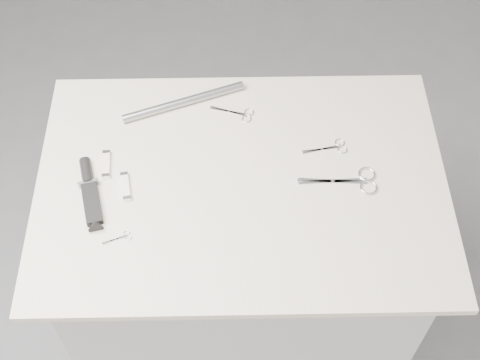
{
  "coord_description": "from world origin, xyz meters",
  "views": [
    {
      "loc": [
        -0.02,
        -0.94,
        2.24
      ],
      "look_at": [
        -0.0,
        0.0,
        0.92
      ],
      "focal_mm": 50.0,
      "sensor_mm": 36.0,
      "label": 1
    }
  ],
  "objects_px": {
    "sheathed_knife": "(89,189)",
    "pocket_knife_b": "(126,187)",
    "embroidery_scissors_a": "(332,148)",
    "metal_rail": "(184,102)",
    "pocket_knife_a": "(106,164)",
    "large_shears": "(355,181)",
    "tiny_scissors": "(121,238)",
    "embroidery_scissors_b": "(239,114)",
    "plinth": "(241,272)"
  },
  "relations": [
    {
      "from": "embroidery_scissors_b",
      "to": "tiny_scissors",
      "type": "distance_m",
      "value": 0.46
    },
    {
      "from": "large_shears",
      "to": "tiny_scissors",
      "type": "xyz_separation_m",
      "value": [
        -0.56,
        -0.15,
        -0.0
      ]
    },
    {
      "from": "plinth",
      "to": "embroidery_scissors_b",
      "type": "distance_m",
      "value": 0.52
    },
    {
      "from": "embroidery_scissors_a",
      "to": "sheathed_knife",
      "type": "xyz_separation_m",
      "value": [
        -0.6,
        -0.12,
        0.01
      ]
    },
    {
      "from": "large_shears",
      "to": "embroidery_scissors_b",
      "type": "height_order",
      "value": "large_shears"
    },
    {
      "from": "sheathed_knife",
      "to": "pocket_knife_b",
      "type": "height_order",
      "value": "sheathed_knife"
    },
    {
      "from": "embroidery_scissors_a",
      "to": "pocket_knife_a",
      "type": "distance_m",
      "value": 0.57
    },
    {
      "from": "pocket_knife_a",
      "to": "pocket_knife_b",
      "type": "bearing_deg",
      "value": -146.16
    },
    {
      "from": "pocket_knife_a",
      "to": "metal_rail",
      "type": "xyz_separation_m",
      "value": [
        0.19,
        0.2,
        0.01
      ]
    },
    {
      "from": "plinth",
      "to": "metal_rail",
      "type": "bearing_deg",
      "value": 120.38
    },
    {
      "from": "sheathed_knife",
      "to": "pocket_knife_b",
      "type": "bearing_deg",
      "value": -99.58
    },
    {
      "from": "embroidery_scissors_a",
      "to": "metal_rail",
      "type": "relative_size",
      "value": 0.35
    },
    {
      "from": "tiny_scissors",
      "to": "sheathed_knife",
      "type": "xyz_separation_m",
      "value": [
        -0.09,
        0.13,
        0.01
      ]
    },
    {
      "from": "plinth",
      "to": "embroidery_scissors_b",
      "type": "relative_size",
      "value": 7.8
    },
    {
      "from": "sheathed_knife",
      "to": "pocket_knife_a",
      "type": "distance_m",
      "value": 0.08
    },
    {
      "from": "tiny_scissors",
      "to": "metal_rail",
      "type": "height_order",
      "value": "metal_rail"
    },
    {
      "from": "embroidery_scissors_a",
      "to": "tiny_scissors",
      "type": "distance_m",
      "value": 0.57
    },
    {
      "from": "plinth",
      "to": "sheathed_knife",
      "type": "xyz_separation_m",
      "value": [
        -0.37,
        -0.02,
        0.48
      ]
    },
    {
      "from": "embroidery_scissors_b",
      "to": "metal_rail",
      "type": "relative_size",
      "value": 0.35
    },
    {
      "from": "embroidery_scissors_b",
      "to": "metal_rail",
      "type": "bearing_deg",
      "value": -176.51
    },
    {
      "from": "pocket_knife_b",
      "to": "embroidery_scissors_b",
      "type": "bearing_deg",
      "value": -60.51
    },
    {
      "from": "embroidery_scissors_b",
      "to": "pocket_knife_a",
      "type": "distance_m",
      "value": 0.37
    },
    {
      "from": "embroidery_scissors_a",
      "to": "embroidery_scissors_b",
      "type": "height_order",
      "value": "same"
    },
    {
      "from": "pocket_knife_b",
      "to": "metal_rail",
      "type": "distance_m",
      "value": 0.3
    },
    {
      "from": "pocket_knife_a",
      "to": "plinth",
      "type": "bearing_deg",
      "value": -103.45
    },
    {
      "from": "metal_rail",
      "to": "embroidery_scissors_b",
      "type": "bearing_deg",
      "value": -13.78
    },
    {
      "from": "metal_rail",
      "to": "large_shears",
      "type": "bearing_deg",
      "value": -31.37
    },
    {
      "from": "embroidery_scissors_a",
      "to": "metal_rail",
      "type": "bearing_deg",
      "value": 147.56
    },
    {
      "from": "sheathed_knife",
      "to": "large_shears",
      "type": "bearing_deg",
      "value": -102.55
    },
    {
      "from": "pocket_knife_b",
      "to": "metal_rail",
      "type": "relative_size",
      "value": 0.25
    },
    {
      "from": "pocket_knife_b",
      "to": "metal_rail",
      "type": "xyz_separation_m",
      "value": [
        0.13,
        0.27,
        0.01
      ]
    },
    {
      "from": "embroidery_scissors_a",
      "to": "pocket_knife_a",
      "type": "xyz_separation_m",
      "value": [
        -0.56,
        -0.05,
        0.0
      ]
    },
    {
      "from": "pocket_knife_a",
      "to": "tiny_scissors",
      "type": "bearing_deg",
      "value": -169.9
    },
    {
      "from": "plinth",
      "to": "embroidery_scissors_a",
      "type": "height_order",
      "value": "embroidery_scissors_a"
    },
    {
      "from": "plinth",
      "to": "metal_rail",
      "type": "height_order",
      "value": "metal_rail"
    },
    {
      "from": "embroidery_scissors_a",
      "to": "sheathed_knife",
      "type": "height_order",
      "value": "sheathed_knife"
    },
    {
      "from": "tiny_scissors",
      "to": "embroidery_scissors_a",
      "type": "bearing_deg",
      "value": 5.72
    },
    {
      "from": "sheathed_knife",
      "to": "embroidery_scissors_a",
      "type": "bearing_deg",
      "value": -92.51
    },
    {
      "from": "plinth",
      "to": "pocket_knife_a",
      "type": "height_order",
      "value": "pocket_knife_a"
    },
    {
      "from": "embroidery_scissors_b",
      "to": "metal_rail",
      "type": "xyz_separation_m",
      "value": [
        -0.15,
        0.04,
        0.01
      ]
    },
    {
      "from": "embroidery_scissors_b",
      "to": "plinth",
      "type": "bearing_deg",
      "value": -72.24
    },
    {
      "from": "embroidery_scissors_b",
      "to": "sheathed_knife",
      "type": "xyz_separation_m",
      "value": [
        -0.36,
        -0.24,
        0.01
      ]
    },
    {
      "from": "sheathed_knife",
      "to": "metal_rail",
      "type": "distance_m",
      "value": 0.35
    },
    {
      "from": "plinth",
      "to": "large_shears",
      "type": "height_order",
      "value": "large_shears"
    },
    {
      "from": "embroidery_scissors_a",
      "to": "sheathed_knife",
      "type": "bearing_deg",
      "value": -178.99
    },
    {
      "from": "large_shears",
      "to": "embroidery_scissors_a",
      "type": "bearing_deg",
      "value": 114.19
    },
    {
      "from": "plinth",
      "to": "embroidery_scissors_b",
      "type": "height_order",
      "value": "embroidery_scissors_b"
    },
    {
      "from": "plinth",
      "to": "sheathed_knife",
      "type": "bearing_deg",
      "value": -176.7
    },
    {
      "from": "pocket_knife_a",
      "to": "metal_rail",
      "type": "relative_size",
      "value": 0.25
    },
    {
      "from": "tiny_scissors",
      "to": "pocket_knife_b",
      "type": "bearing_deg",
      "value": 69.34
    }
  ]
}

